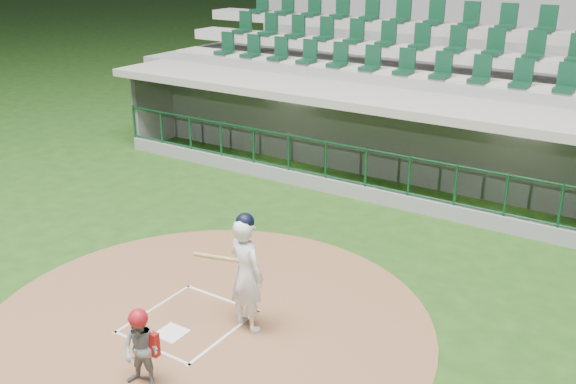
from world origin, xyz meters
name	(u,v)px	position (x,y,z in m)	size (l,w,h in m)	color
ground	(201,314)	(0.00, 0.00, 0.00)	(120.00, 120.00, 0.00)	#1D4112
dirt_circle	(207,325)	(0.30, -0.20, 0.01)	(7.20, 7.20, 0.01)	brown
home_plate	(172,333)	(0.00, -0.70, 0.02)	(0.43, 0.43, 0.02)	white
batter_box_chalk	(189,321)	(0.00, -0.30, 0.02)	(1.55, 1.80, 0.01)	silver
dugout_structure	(400,142)	(0.04, 7.81, 0.97)	(16.40, 3.70, 3.00)	slate
seating_deck	(444,101)	(0.00, 10.91, 1.42)	(17.00, 6.72, 5.15)	slate
batter	(246,272)	(0.87, 0.11, 0.98)	(0.93, 0.95, 1.94)	white
catcher	(141,349)	(0.54, -1.82, 0.60)	(0.61, 0.51, 1.19)	gray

